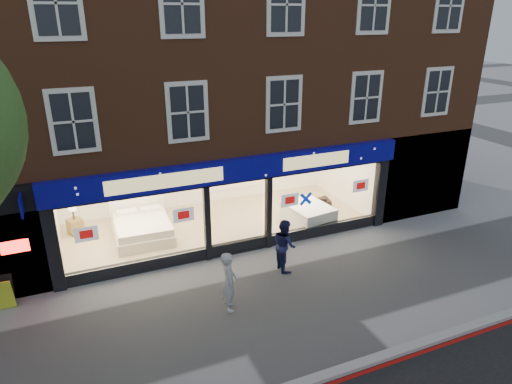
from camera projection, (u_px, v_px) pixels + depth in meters
ground at (279, 302)px, 12.48m from camera, size 120.00×120.00×0.00m
kerb_line at (341, 380)px, 9.82m from camera, size 60.00×0.10×0.01m
kerb_stone at (337, 372)px, 9.98m from camera, size 60.00×0.25×0.12m
showroom_floor at (218, 224)px, 16.96m from camera, size 11.00×4.50×0.10m
building at (196, 35)px, 15.97m from camera, size 19.00×8.26×10.30m
display_bed at (142, 227)px, 15.81m from camera, size 1.98×2.37×1.32m
bedside_table at (75, 226)px, 16.07m from camera, size 0.59×0.59×0.55m
mattress_stack at (308, 214)px, 16.87m from camera, size 1.60×1.92×0.69m
sofa at (307, 202)px, 18.10m from camera, size 1.92×1.07×0.53m
a_board at (1, 294)px, 12.05m from camera, size 0.63×0.43×0.93m
pedestrian_grey at (229, 281)px, 11.92m from camera, size 0.54×0.69×1.68m
pedestrian_blue at (284, 245)px, 13.84m from camera, size 0.64×0.81×1.64m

